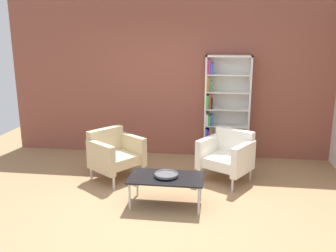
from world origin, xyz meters
The scene contains 7 objects.
ground_plane centered at (0.00, 0.00, 0.00)m, with size 8.32×8.32×0.00m, color #9E7751.
brick_back_panel centered at (0.00, 2.46, 1.45)m, with size 6.40×0.12×2.90m, color brown.
bookshelf_tall centered at (0.85, 2.25, 0.93)m, with size 0.80×0.30×1.90m.
coffee_table_low centered at (0.10, 0.24, 0.37)m, with size 1.00×0.56×0.40m.
decorative_bowl centered at (0.10, 0.24, 0.43)m, with size 0.32×0.32×0.05m.
armchair_near_window centered at (-0.86, 1.08, 0.41)m, with size 0.93×0.95×0.78m.
armchair_corner_red centered at (0.92, 1.24, 0.41)m, with size 0.94×0.92×0.78m.
Camera 1 is at (0.73, -4.22, 2.23)m, focal length 38.64 mm.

